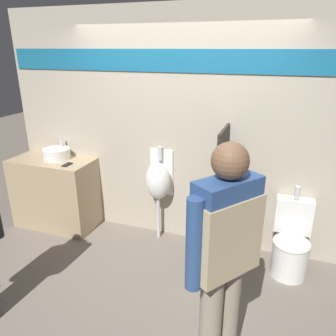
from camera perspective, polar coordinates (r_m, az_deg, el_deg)
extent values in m
plane|color=#70665B|center=(3.84, -0.87, -15.72)|extent=(16.00, 16.00, 0.00)
cube|color=#B2A893|center=(3.79, 2.17, 6.40)|extent=(4.39, 0.06, 2.70)
cube|color=#19668E|center=(3.64, 2.16, 18.16)|extent=(4.31, 0.01, 0.24)
cube|color=tan|center=(4.57, -19.00, -4.07)|extent=(1.06, 0.53, 0.92)
cylinder|color=white|center=(4.40, -18.84, 2.36)|extent=(0.34, 0.34, 0.13)
cylinder|color=silver|center=(4.45, -18.12, 4.48)|extent=(0.03, 0.03, 0.14)
cube|color=black|center=(4.14, -17.14, 0.57)|extent=(0.07, 0.14, 0.01)
cube|color=#28231E|center=(3.59, 9.09, -4.90)|extent=(0.03, 0.54, 1.49)
cylinder|color=silver|center=(4.10, -1.68, -8.58)|extent=(0.04, 0.04, 0.56)
ellipsoid|color=white|center=(3.89, -1.75, -2.27)|extent=(0.30, 0.25, 0.46)
cube|color=white|center=(3.97, -1.12, -0.71)|extent=(0.29, 0.02, 0.57)
cylinder|color=silver|center=(3.85, -1.34, 2.57)|extent=(0.06, 0.06, 0.16)
cylinder|color=white|center=(3.75, 20.35, -14.67)|extent=(0.36, 0.36, 0.37)
torus|color=white|center=(3.65, 20.73, -12.12)|extent=(0.38, 0.38, 0.04)
cube|color=white|center=(3.80, 21.06, -7.66)|extent=(0.38, 0.16, 0.39)
cylinder|color=silver|center=(3.67, 21.59, -4.01)|extent=(0.06, 0.06, 0.14)
cylinder|color=gray|center=(2.57, 7.35, -25.54)|extent=(0.16, 0.16, 0.85)
cylinder|color=gray|center=(2.65, 10.32, -23.89)|extent=(0.16, 0.16, 0.85)
cube|color=#2D4C84|center=(2.14, 9.97, -10.19)|extent=(0.42, 0.47, 0.67)
cube|color=#C6B289|center=(2.17, 9.88, -11.41)|extent=(0.45, 0.51, 0.54)
cylinder|color=#2D4C84|center=(2.02, 4.59, -13.19)|extent=(0.11, 0.11, 0.62)
cylinder|color=#2D4C84|center=(2.32, 14.46, -8.95)|extent=(0.11, 0.11, 0.62)
sphere|color=brown|center=(1.96, 10.76, 1.23)|extent=(0.23, 0.23, 0.23)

